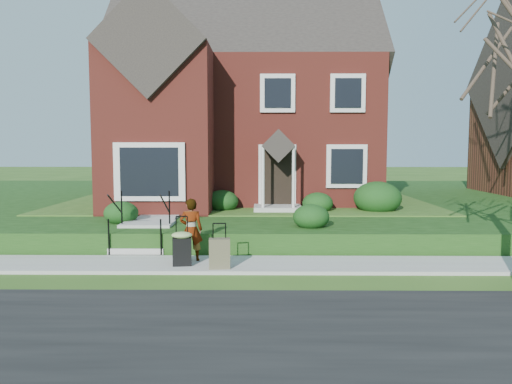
{
  "coord_description": "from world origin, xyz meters",
  "views": [
    {
      "loc": [
        0.64,
        -11.35,
        2.74
      ],
      "look_at": [
        0.5,
        2.0,
        1.55
      ],
      "focal_mm": 35.0,
      "sensor_mm": 36.0,
      "label": 1
    }
  ],
  "objects_px": {
    "front_steps": "(144,232)",
    "suitcase_black": "(182,246)",
    "suitcase_olive": "(219,253)",
    "woman": "(191,230)"
  },
  "relations": [
    {
      "from": "front_steps",
      "to": "woman",
      "type": "height_order",
      "value": "front_steps"
    },
    {
      "from": "suitcase_black",
      "to": "front_steps",
      "type": "bearing_deg",
      "value": 114.27
    },
    {
      "from": "front_steps",
      "to": "suitcase_black",
      "type": "distance_m",
      "value": 2.51
    },
    {
      "from": "front_steps",
      "to": "suitcase_olive",
      "type": "xyz_separation_m",
      "value": [
        2.22,
        -2.36,
        -0.06
      ]
    },
    {
      "from": "woman",
      "to": "suitcase_black",
      "type": "height_order",
      "value": "woman"
    },
    {
      "from": "woman",
      "to": "suitcase_black",
      "type": "relative_size",
      "value": 1.31
    },
    {
      "from": "woman",
      "to": "suitcase_black",
      "type": "bearing_deg",
      "value": 68.69
    },
    {
      "from": "suitcase_black",
      "to": "suitcase_olive",
      "type": "xyz_separation_m",
      "value": [
        0.87,
        -0.25,
        -0.1
      ]
    },
    {
      "from": "front_steps",
      "to": "suitcase_olive",
      "type": "bearing_deg",
      "value": -46.76
    },
    {
      "from": "woman",
      "to": "suitcase_olive",
      "type": "height_order",
      "value": "woman"
    }
  ]
}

